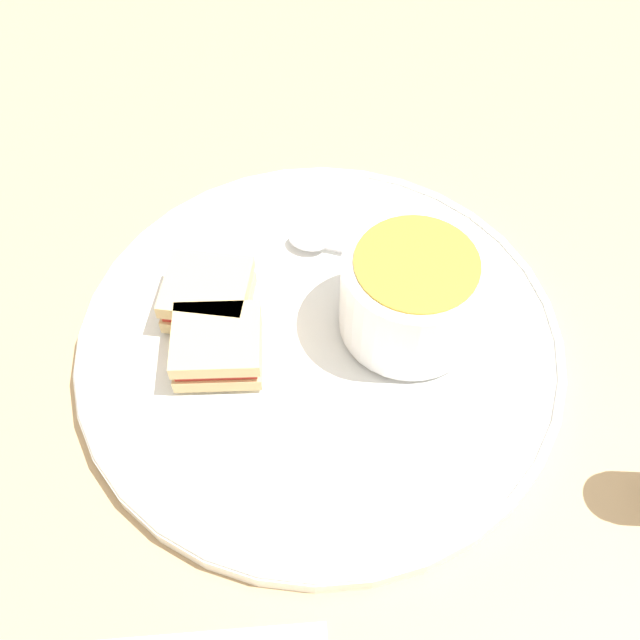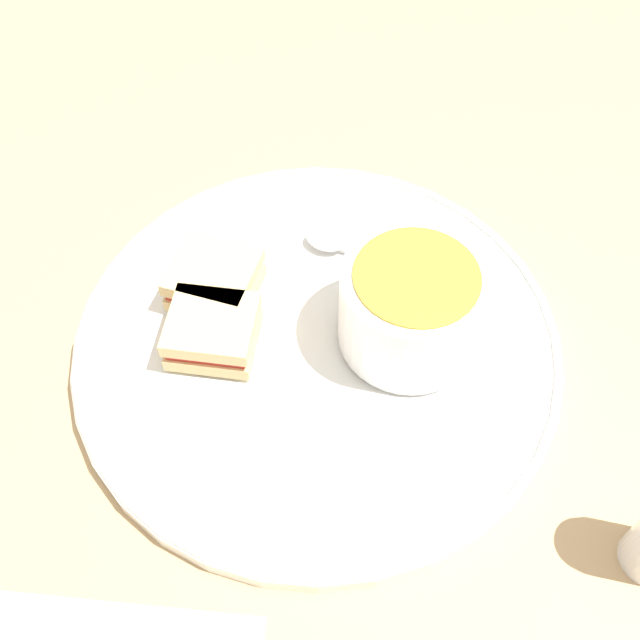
# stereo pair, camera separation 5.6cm
# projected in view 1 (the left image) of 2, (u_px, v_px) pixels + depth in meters

# --- Properties ---
(ground_plane) EXTENTS (2.40, 2.40, 0.00)m
(ground_plane) POSITION_uv_depth(u_px,v_px,m) (320.00, 349.00, 0.60)
(ground_plane) COLOR tan
(plate) EXTENTS (0.38, 0.38, 0.02)m
(plate) POSITION_uv_depth(u_px,v_px,m) (320.00, 342.00, 0.59)
(plate) COLOR white
(plate) RESTS_ON ground_plane
(soup_bowl) EXTENTS (0.11, 0.11, 0.07)m
(soup_bowl) POSITION_uv_depth(u_px,v_px,m) (412.00, 293.00, 0.56)
(soup_bowl) COLOR white
(soup_bowl) RESTS_ON plate
(spoon) EXTENTS (0.10, 0.06, 0.01)m
(spoon) POSITION_uv_depth(u_px,v_px,m) (318.00, 242.00, 0.63)
(spoon) COLOR silver
(spoon) RESTS_ON plate
(sandwich_half_near) EXTENTS (0.08, 0.08, 0.03)m
(sandwich_half_near) POSITION_uv_depth(u_px,v_px,m) (208.00, 294.00, 0.58)
(sandwich_half_near) COLOR #DBBC7F
(sandwich_half_near) RESTS_ON plate
(sandwich_half_far) EXTENTS (0.07, 0.07, 0.03)m
(sandwich_half_far) POSITION_uv_depth(u_px,v_px,m) (217.00, 346.00, 0.55)
(sandwich_half_far) COLOR #DBBC7F
(sandwich_half_far) RESTS_ON plate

